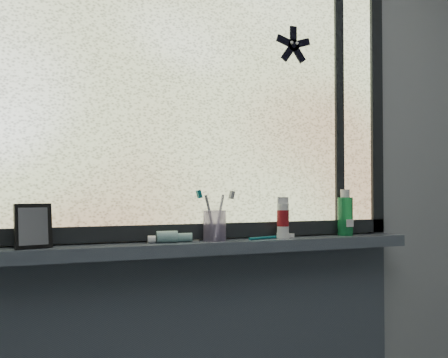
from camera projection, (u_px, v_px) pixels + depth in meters
name	position (u px, v px, depth m)	size (l,w,h in m)	color
wall_back	(186.00, 172.00, 1.70)	(3.00, 0.01, 2.50)	#9EA3A8
windowsill	(193.00, 248.00, 1.62)	(1.62, 0.14, 0.04)	#434D5A
window_pane	(188.00, 89.00, 1.68)	(1.50, 0.01, 1.00)	silver
frame_bottom	(188.00, 231.00, 1.67)	(1.60, 0.03, 0.05)	black
frame_right	(375.00, 104.00, 1.97)	(0.05, 0.03, 1.10)	black
frame_mullion	(338.00, 101.00, 1.91)	(0.04, 0.03, 1.00)	black
starfish_sticker	(293.00, 45.00, 1.83)	(0.15, 0.02, 0.15)	black
vanity_mirror	(33.00, 226.00, 1.43)	(0.10, 0.05, 0.13)	black
toothpaste_tube	(174.00, 237.00, 1.60)	(0.21, 0.04, 0.04)	silver
toothbrush_cup	(215.00, 226.00, 1.66)	(0.08, 0.08, 0.10)	#B8A2D6
toothbrush_lying	(268.00, 237.00, 1.72)	(0.21, 0.02, 0.01)	#0C636C
mouthwash_bottle	(345.00, 212.00, 1.86)	(0.06, 0.06, 0.14)	#1D974E
cream_tube	(283.00, 216.00, 1.74)	(0.04, 0.04, 0.10)	silver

